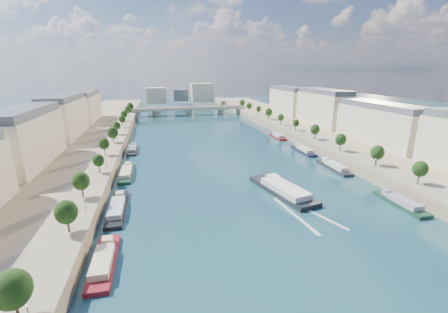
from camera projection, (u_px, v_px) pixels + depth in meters
name	position (u px, v px, depth m)	size (l,w,h in m)	color
ground	(218.00, 153.00, 161.76)	(700.00, 700.00, 0.00)	#0D343A
quay_left	(74.00, 157.00, 145.74)	(44.00, 520.00, 5.00)	#9E8460
quay_right	(338.00, 141.00, 176.39)	(44.00, 520.00, 5.00)	#9E8460
pave_left	(106.00, 150.00, 148.22)	(14.00, 520.00, 0.10)	gray
pave_right	(315.00, 138.00, 172.48)	(14.00, 520.00, 0.10)	gray
trees_left	(110.00, 138.00, 149.00)	(4.80, 268.80, 8.26)	#382B1E
trees_right	(304.00, 126.00, 179.89)	(4.80, 268.80, 8.26)	#382B1E
lamps_left	(112.00, 149.00, 139.05)	(0.36, 200.36, 4.28)	black
lamps_right	(304.00, 132.00, 175.44)	(0.36, 200.36, 4.28)	black
buildings_left	(48.00, 125.00, 150.30)	(16.00, 226.00, 23.20)	beige
buildings_right	(348.00, 114.00, 186.48)	(16.00, 226.00, 23.20)	beige
skyline	(184.00, 94.00, 363.82)	(79.00, 42.00, 22.00)	beige
bridge	(189.00, 110.00, 294.02)	(112.00, 12.00, 8.15)	#C1B79E
tour_barge	(283.00, 190.00, 108.66)	(15.81, 32.79, 4.28)	black
wake	(304.00, 213.00, 93.56)	(13.29, 25.99, 0.04)	silver
moored_barges_left	(118.00, 205.00, 97.77)	(5.00, 161.32, 3.60)	#1A2239
moored_barges_right	(344.00, 172.00, 128.22)	(5.00, 161.75, 3.60)	black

